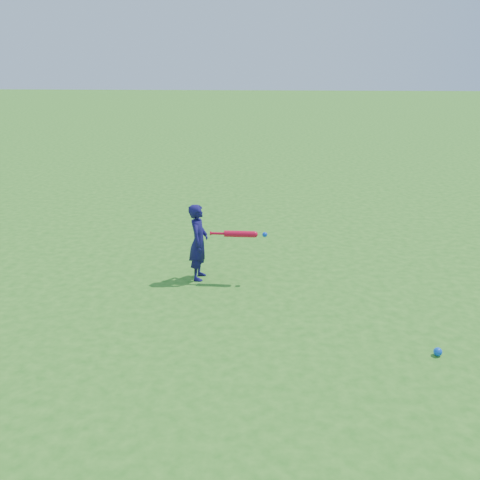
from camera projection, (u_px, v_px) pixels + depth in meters
The scene contains 4 objects.
ground at pixel (197, 287), 6.30m from camera, with size 80.00×80.00×0.00m, color #2A741B.
child at pixel (199, 242), 6.41m from camera, with size 0.34×0.22×0.93m, color #15104F.
ground_ball_blue at pixel (438, 352), 4.84m from camera, with size 0.08×0.08×0.08m, color blue.
bat_swing at pixel (242, 234), 6.29m from camera, with size 0.68×0.08×0.08m.
Camera 1 is at (0.86, -5.74, 2.57)m, focal length 40.00 mm.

